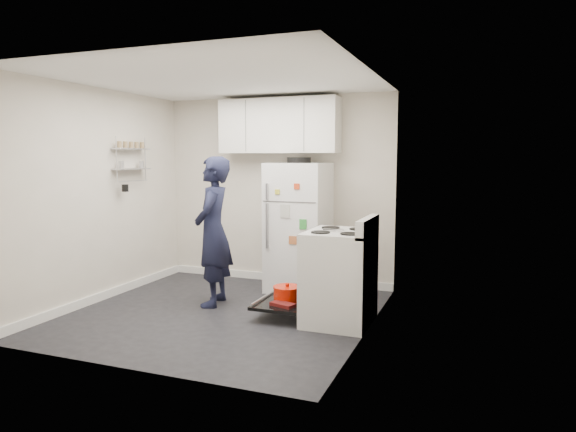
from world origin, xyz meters
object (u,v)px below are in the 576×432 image
at_px(refrigerator, 299,227).
at_px(open_oven_door, 286,298).
at_px(person, 213,231).
at_px(electric_range, 338,278).

bearing_deg(refrigerator, open_oven_door, -77.35).
relative_size(refrigerator, person, 0.99).
bearing_deg(refrigerator, person, -125.23).
bearing_deg(electric_range, refrigerator, 126.82).
relative_size(electric_range, refrigerator, 0.65).
height_order(open_oven_door, person, person).
height_order(refrigerator, person, person).
distance_m(electric_range, open_oven_door, 0.64).
height_order(open_oven_door, refrigerator, refrigerator).
height_order(electric_range, refrigerator, refrigerator).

